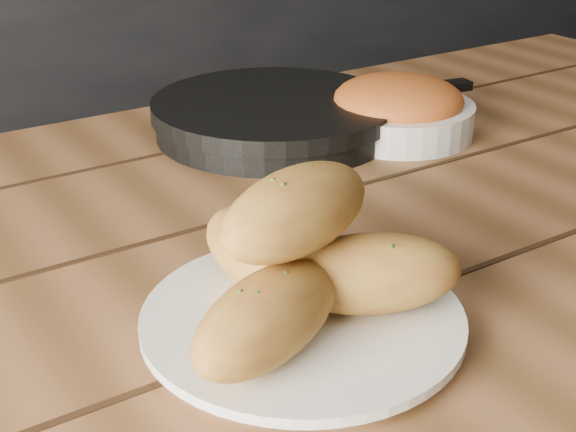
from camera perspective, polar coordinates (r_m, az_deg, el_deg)
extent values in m
cube|color=black|center=(1.99, -9.18, 6.38)|extent=(2.80, 0.60, 0.90)
cube|color=brown|center=(0.76, 5.18, -2.93)|extent=(1.65, 0.96, 0.04)
cylinder|color=olive|center=(1.56, 15.77, -3.62)|extent=(0.07, 0.07, 0.71)
cylinder|color=white|center=(0.61, 1.03, -7.83)|extent=(0.22, 0.22, 0.01)
cylinder|color=white|center=(0.61, 1.04, -7.19)|extent=(0.24, 0.24, 0.01)
ellipsoid|color=#AF8530|center=(0.54, -1.48, -7.23)|extent=(0.15, 0.11, 0.06)
ellipsoid|color=#AF8530|center=(0.60, 5.93, -4.09)|extent=(0.15, 0.12, 0.06)
ellipsoid|color=#AF8530|center=(0.62, -1.86, -2.57)|extent=(0.07, 0.13, 0.06)
ellipsoid|color=#AF8530|center=(0.55, 0.59, 0.36)|extent=(0.15, 0.10, 0.06)
cylinder|color=black|center=(1.01, -1.00, 6.67)|extent=(0.29, 0.29, 0.03)
cylinder|color=black|center=(1.00, -1.01, 7.75)|extent=(0.30, 0.30, 0.02)
cube|color=black|center=(1.10, 9.65, 8.85)|extent=(0.14, 0.05, 0.01)
cylinder|color=white|center=(1.02, 7.79, 6.89)|extent=(0.19, 0.19, 0.04)
ellipsoid|color=red|center=(1.01, 7.87, 8.23)|extent=(0.16, 0.16, 0.06)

